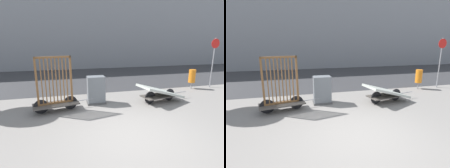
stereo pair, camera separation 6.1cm
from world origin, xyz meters
TOP-DOWN VIEW (x-y plane):
  - ground_plane at (0.00, 0.00)m, footprint 60.00×60.00m
  - road_strip at (0.00, 8.69)m, footprint 56.00×8.51m
  - building_facade at (0.00, 14.94)m, footprint 48.00×4.00m
  - bike_cart_with_bedframe at (-2.16, 2.47)m, footprint 2.38×1.04m
  - bike_cart_with_mattress at (2.17, 2.47)m, footprint 2.54×1.33m
  - utility_cabinet at (-0.56, 3.01)m, footprint 0.78×0.56m
  - trash_bin at (5.01, 4.08)m, footprint 0.36×0.36m
  - sign_post at (6.28, 4.08)m, footprint 0.52×0.06m

SIDE VIEW (x-z plane):
  - ground_plane at x=0.00m, z-range 0.00..0.00m
  - road_strip at x=0.00m, z-range 0.00..0.01m
  - bike_cart_with_mattress at x=2.17m, z-range 0.02..0.84m
  - utility_cabinet at x=-0.56m, z-range -0.04..1.12m
  - bike_cart_with_bedframe at x=-2.16m, z-range -0.36..1.71m
  - trash_bin at x=5.01m, z-range 0.17..1.24m
  - sign_post at x=6.28m, z-range 0.38..3.16m
  - building_facade at x=0.00m, z-range 0.00..9.39m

